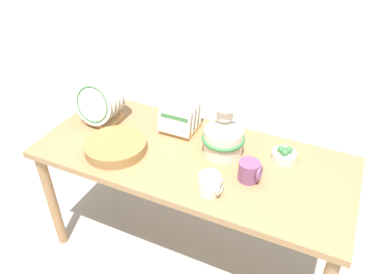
{
  "coord_description": "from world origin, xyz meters",
  "views": [
    {
      "loc": [
        0.63,
        -1.36,
        1.87
      ],
      "look_at": [
        0.0,
        0.0,
        0.82
      ],
      "focal_mm": 35.0,
      "sensor_mm": 36.0,
      "label": 1
    }
  ],
  "objects_px": {
    "mug_plum_glaze": "(250,171)",
    "mug_cream_glaze": "(210,184)",
    "ceramic_vase": "(224,134)",
    "fruit_bowl": "(284,155)",
    "dish_rack_round_plates": "(100,104)",
    "wicker_charger_stack": "(116,146)",
    "dish_rack_square_plates": "(181,118)"
  },
  "relations": [
    {
      "from": "fruit_bowl",
      "to": "dish_rack_round_plates",
      "type": "bearing_deg",
      "value": -175.28
    },
    {
      "from": "ceramic_vase",
      "to": "mug_cream_glaze",
      "type": "distance_m",
      "value": 0.31
    },
    {
      "from": "ceramic_vase",
      "to": "mug_plum_glaze",
      "type": "bearing_deg",
      "value": -36.77
    },
    {
      "from": "wicker_charger_stack",
      "to": "fruit_bowl",
      "type": "height_order",
      "value": "fruit_bowl"
    },
    {
      "from": "dish_rack_square_plates",
      "to": "wicker_charger_stack",
      "type": "bearing_deg",
      "value": -124.05
    },
    {
      "from": "fruit_bowl",
      "to": "mug_cream_glaze",
      "type": "bearing_deg",
      "value": -122.83
    },
    {
      "from": "dish_rack_round_plates",
      "to": "wicker_charger_stack",
      "type": "height_order",
      "value": "dish_rack_round_plates"
    },
    {
      "from": "ceramic_vase",
      "to": "wicker_charger_stack",
      "type": "xyz_separation_m",
      "value": [
        -0.5,
        -0.21,
        -0.09
      ]
    },
    {
      "from": "ceramic_vase",
      "to": "dish_rack_square_plates",
      "type": "xyz_separation_m",
      "value": [
        -0.29,
        0.11,
        -0.04
      ]
    },
    {
      "from": "dish_rack_round_plates",
      "to": "ceramic_vase",
      "type": "bearing_deg",
      "value": 0.55
    },
    {
      "from": "mug_plum_glaze",
      "to": "wicker_charger_stack",
      "type": "bearing_deg",
      "value": -173.87
    },
    {
      "from": "ceramic_vase",
      "to": "fruit_bowl",
      "type": "xyz_separation_m",
      "value": [
        0.29,
        0.08,
        -0.09
      ]
    },
    {
      "from": "dish_rack_round_plates",
      "to": "dish_rack_square_plates",
      "type": "distance_m",
      "value": 0.46
    },
    {
      "from": "dish_rack_square_plates",
      "to": "wicker_charger_stack",
      "type": "relative_size",
      "value": 0.66
    },
    {
      "from": "ceramic_vase",
      "to": "fruit_bowl",
      "type": "bearing_deg",
      "value": 14.78
    },
    {
      "from": "mug_plum_glaze",
      "to": "fruit_bowl",
      "type": "height_order",
      "value": "mug_plum_glaze"
    },
    {
      "from": "dish_rack_round_plates",
      "to": "mug_cream_glaze",
      "type": "height_order",
      "value": "dish_rack_round_plates"
    },
    {
      "from": "wicker_charger_stack",
      "to": "mug_plum_glaze",
      "type": "relative_size",
      "value": 2.94
    },
    {
      "from": "mug_plum_glaze",
      "to": "fruit_bowl",
      "type": "relative_size",
      "value": 0.88
    },
    {
      "from": "wicker_charger_stack",
      "to": "mug_plum_glaze",
      "type": "bearing_deg",
      "value": 6.13
    },
    {
      "from": "dish_rack_round_plates",
      "to": "mug_cream_glaze",
      "type": "xyz_separation_m",
      "value": [
        0.78,
        -0.29,
        -0.07
      ]
    },
    {
      "from": "dish_rack_round_plates",
      "to": "wicker_charger_stack",
      "type": "xyz_separation_m",
      "value": [
        0.23,
        -0.2,
        -0.09
      ]
    },
    {
      "from": "wicker_charger_stack",
      "to": "dish_rack_square_plates",
      "type": "bearing_deg",
      "value": 55.95
    },
    {
      "from": "mug_plum_glaze",
      "to": "mug_cream_glaze",
      "type": "bearing_deg",
      "value": -129.63
    },
    {
      "from": "dish_rack_square_plates",
      "to": "mug_plum_glaze",
      "type": "height_order",
      "value": "dish_rack_square_plates"
    },
    {
      "from": "dish_rack_round_plates",
      "to": "wicker_charger_stack",
      "type": "bearing_deg",
      "value": -41.72
    },
    {
      "from": "mug_cream_glaze",
      "to": "wicker_charger_stack",
      "type": "bearing_deg",
      "value": 171.42
    },
    {
      "from": "dish_rack_square_plates",
      "to": "mug_cream_glaze",
      "type": "bearing_deg",
      "value": -49.67
    },
    {
      "from": "wicker_charger_stack",
      "to": "dish_rack_round_plates",
      "type": "bearing_deg",
      "value": 138.28
    },
    {
      "from": "wicker_charger_stack",
      "to": "fruit_bowl",
      "type": "xyz_separation_m",
      "value": [
        0.8,
        0.29,
        0.0
      ]
    },
    {
      "from": "dish_rack_round_plates",
      "to": "mug_plum_glaze",
      "type": "xyz_separation_m",
      "value": [
        0.91,
        -0.13,
        -0.07
      ]
    },
    {
      "from": "dish_rack_square_plates",
      "to": "fruit_bowl",
      "type": "xyz_separation_m",
      "value": [
        0.58,
        -0.03,
        -0.05
      ]
    }
  ]
}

